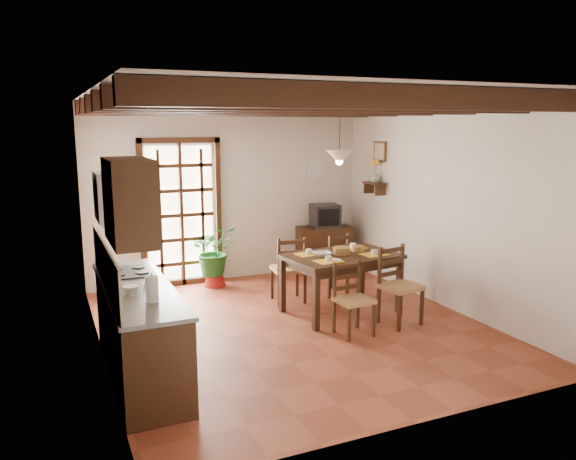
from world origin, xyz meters
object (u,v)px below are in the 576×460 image
dining_table (341,262)px  chair_far_left (288,281)px  kitchen_counter (139,330)px  chair_near_left (353,313)px  chair_near_right (399,300)px  potted_plant (214,250)px  crt_tv (325,216)px  pendant_lamp (339,156)px  chair_far_right (331,275)px  sideboard (325,249)px

dining_table → chair_far_left: 0.92m
kitchen_counter → dining_table: bearing=17.6°
chair_near_left → chair_near_right: bearing=3.1°
dining_table → potted_plant: 2.21m
crt_tv → pendant_lamp: 2.28m
chair_far_right → pendant_lamp: pendant_lamp is taller
kitchen_counter → sideboard: kitchen_counter is taller
chair_near_left → sideboard: bearing=65.2°
kitchen_counter → chair_far_right: 3.47m
chair_far_right → kitchen_counter: bearing=13.3°
crt_tv → chair_near_right: bearing=-88.1°
kitchen_counter → chair_far_left: 2.80m
chair_near_left → potted_plant: (-0.92, 2.65, 0.30)m
chair_far_left → sideboard: bearing=-127.6°
kitchen_counter → crt_tv: (3.54, 2.82, 0.49)m
chair_far_left → chair_far_right: bearing=-166.2°
chair_near_left → potted_plant: bearing=105.2°
chair_far_right → chair_near_right: bearing=81.5°
dining_table → pendant_lamp: 1.39m
kitchen_counter → sideboard: size_ratio=2.46×
pendant_lamp → potted_plant: bearing=124.1°
sideboard → crt_tv: (-0.00, -0.01, 0.58)m
chair_near_right → pendant_lamp: bearing=109.5°
pendant_lamp → chair_near_left: bearing=-106.9°
chair_far_left → crt_tv: (1.22, 1.25, 0.67)m
kitchen_counter → chair_far_right: kitchen_counter is taller
sideboard → pendant_lamp: (-0.77, -1.85, 1.69)m
chair_near_left → sideboard: 2.92m
chair_near_right → sideboard: 2.66m
chair_near_left → chair_near_right: (0.72, 0.09, 0.03)m
chair_far_left → potted_plant: bearing=-51.1°
dining_table → pendant_lamp: bearing=83.0°
chair_near_left → sideboard: chair_near_left is taller
kitchen_counter → crt_tv: bearing=38.6°
chair_near_left → chair_near_right: chair_near_right is taller
pendant_lamp → dining_table: bearing=-90.0°
crt_tv → dining_table: bearing=-102.8°
chair_near_right → pendant_lamp: (-0.45, 0.79, 1.77)m
chair_near_right → pendant_lamp: size_ratio=1.16×
dining_table → crt_tv: crt_tv is taller
sideboard → potted_plant: size_ratio=0.46×
kitchen_counter → dining_table: kitchen_counter is taller
dining_table → pendant_lamp: (-0.00, 0.10, 1.39)m
kitchen_counter → crt_tv: kitchen_counter is taller
chair_near_left → chair_far_left: 1.49m
kitchen_counter → potted_plant: 3.16m
chair_near_left → chair_near_right: size_ratio=0.89×
chair_near_left → crt_tv: size_ratio=1.74×
sideboard → chair_far_right: bearing=-104.8°
chair_far_right → sideboard: size_ratio=1.00×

